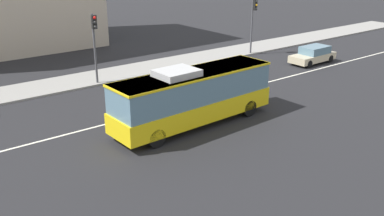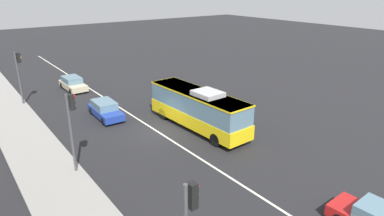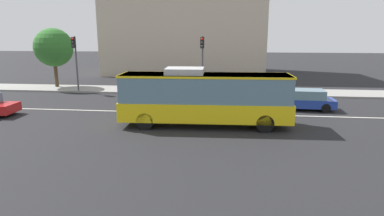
% 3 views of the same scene
% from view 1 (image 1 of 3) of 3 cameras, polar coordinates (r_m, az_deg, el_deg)
% --- Properties ---
extents(ground_plane, '(160.00, 160.00, 0.00)m').
position_cam_1_polar(ground_plane, '(27.75, -1.41, 0.44)').
color(ground_plane, black).
extents(sidewalk_kerb, '(80.00, 3.74, 0.14)m').
position_cam_1_polar(sidewalk_kerb, '(34.91, -10.01, 4.51)').
color(sidewalk_kerb, gray).
rests_on(sidewalk_kerb, ground_plane).
extents(lane_centre_line, '(76.00, 0.16, 0.01)m').
position_cam_1_polar(lane_centre_line, '(27.75, -1.41, 0.46)').
color(lane_centre_line, silver).
rests_on(lane_centre_line, ground_plane).
extents(transit_bus, '(10.09, 2.87, 3.46)m').
position_cam_1_polar(transit_bus, '(24.05, 0.21, 1.80)').
color(transit_bus, yellow).
rests_on(transit_bus, ground_plane).
extents(sedan_blue, '(4.56, 1.96, 1.46)m').
position_cam_1_polar(sedan_blue, '(32.31, 4.23, 4.68)').
color(sedan_blue, '#1E3899').
rests_on(sedan_blue, ground_plane).
extents(sedan_beige, '(4.53, 1.89, 1.46)m').
position_cam_1_polar(sedan_beige, '(39.29, 15.84, 6.83)').
color(sedan_beige, '#C6B793').
rests_on(sedan_beige, ground_plane).
extents(traffic_light_near_corner, '(0.33, 0.62, 5.20)m').
position_cam_1_polar(traffic_light_near_corner, '(31.70, -12.84, 9.19)').
color(traffic_light_near_corner, '#47474C').
rests_on(traffic_light_near_corner, ground_plane).
extents(traffic_light_mid_block, '(0.34, 0.62, 5.20)m').
position_cam_1_polar(traffic_light_mid_block, '(40.69, 8.18, 11.93)').
color(traffic_light_mid_block, '#47474C').
rests_on(traffic_light_mid_block, ground_plane).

